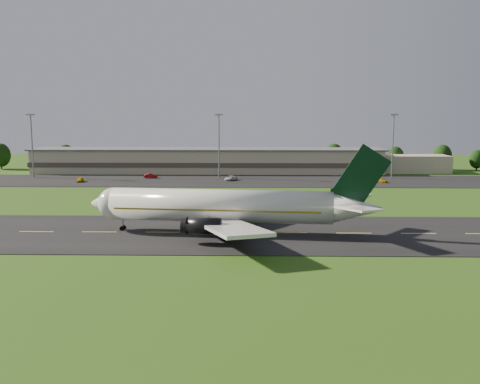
{
  "coord_description": "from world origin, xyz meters",
  "views": [
    {
      "loc": [
        15.34,
        -90.0,
        20.4
      ],
      "look_at": [
        13.24,
        8.0,
        6.0
      ],
      "focal_mm": 40.0,
      "sensor_mm": 36.0,
      "label": 1
    }
  ],
  "objects_px": {
    "terminal": "(226,161)",
    "service_vehicle_c": "(231,178)",
    "service_vehicle_b": "(151,176)",
    "service_vehicle_d": "(381,180)",
    "light_mast_east": "(393,138)",
    "airliner": "(226,207)",
    "light_mast_west": "(32,138)",
    "service_vehicle_a": "(80,180)",
    "light_mast_centre": "(219,138)"
  },
  "relations": [
    {
      "from": "service_vehicle_c",
      "to": "service_vehicle_d",
      "type": "bearing_deg",
      "value": 23.86
    },
    {
      "from": "service_vehicle_a",
      "to": "service_vehicle_d",
      "type": "bearing_deg",
      "value": -3.16
    },
    {
      "from": "light_mast_west",
      "to": "service_vehicle_c",
      "type": "relative_size",
      "value": 4.12
    },
    {
      "from": "service_vehicle_a",
      "to": "service_vehicle_b",
      "type": "distance_m",
      "value": 21.84
    },
    {
      "from": "service_vehicle_b",
      "to": "terminal",
      "type": "bearing_deg",
      "value": -56.61
    },
    {
      "from": "light_mast_east",
      "to": "light_mast_west",
      "type": "bearing_deg",
      "value": 180.0
    },
    {
      "from": "airliner",
      "to": "light_mast_centre",
      "type": "relative_size",
      "value": 2.52
    },
    {
      "from": "terminal",
      "to": "service_vehicle_c",
      "type": "distance_m",
      "value": 23.73
    },
    {
      "from": "light_mast_west",
      "to": "airliner",
      "type": "bearing_deg",
      "value": -50.52
    },
    {
      "from": "light_mast_east",
      "to": "service_vehicle_d",
      "type": "distance_m",
      "value": 17.51
    },
    {
      "from": "light_mast_east",
      "to": "service_vehicle_d",
      "type": "bearing_deg",
      "value": -118.27
    },
    {
      "from": "terminal",
      "to": "service_vehicle_d",
      "type": "xyz_separation_m",
      "value": [
        47.57,
        -27.39,
        -3.28
      ]
    },
    {
      "from": "terminal",
      "to": "light_mast_west",
      "type": "bearing_deg",
      "value": -165.24
    },
    {
      "from": "service_vehicle_b",
      "to": "service_vehicle_d",
      "type": "xyz_separation_m",
      "value": [
        70.66,
        -9.33,
        -0.09
      ]
    },
    {
      "from": "light_mast_east",
      "to": "service_vehicle_b",
      "type": "distance_m",
      "value": 77.63
    },
    {
      "from": "terminal",
      "to": "service_vehicle_d",
      "type": "relative_size",
      "value": 34.69
    },
    {
      "from": "service_vehicle_d",
      "to": "service_vehicle_b",
      "type": "bearing_deg",
      "value": 122.0
    },
    {
      "from": "light_mast_centre",
      "to": "service_vehicle_d",
      "type": "distance_m",
      "value": 51.66
    },
    {
      "from": "terminal",
      "to": "light_mast_east",
      "type": "distance_m",
      "value": 56.67
    },
    {
      "from": "airliner",
      "to": "service_vehicle_c",
      "type": "relative_size",
      "value": 10.39
    },
    {
      "from": "light_mast_centre",
      "to": "service_vehicle_a",
      "type": "distance_m",
      "value": 44.43
    },
    {
      "from": "airliner",
      "to": "light_mast_east",
      "type": "distance_m",
      "value": 94.25
    },
    {
      "from": "light_mast_west",
      "to": "service_vehicle_d",
      "type": "height_order",
      "value": "light_mast_west"
    },
    {
      "from": "service_vehicle_b",
      "to": "light_mast_centre",
      "type": "bearing_deg",
      "value": -89.7
    },
    {
      "from": "light_mast_west",
      "to": "service_vehicle_d",
      "type": "relative_size",
      "value": 4.87
    },
    {
      "from": "light_mast_east",
      "to": "service_vehicle_c",
      "type": "relative_size",
      "value": 4.12
    },
    {
      "from": "airliner",
      "to": "light_mast_west",
      "type": "distance_m",
      "value": 104.07
    },
    {
      "from": "light_mast_west",
      "to": "service_vehicle_b",
      "type": "bearing_deg",
      "value": -2.8
    },
    {
      "from": "terminal",
      "to": "service_vehicle_a",
      "type": "height_order",
      "value": "terminal"
    },
    {
      "from": "service_vehicle_d",
      "to": "terminal",
      "type": "bearing_deg",
      "value": 99.59
    },
    {
      "from": "light_mast_centre",
      "to": "service_vehicle_c",
      "type": "relative_size",
      "value": 4.12
    },
    {
      "from": "light_mast_west",
      "to": "light_mast_centre",
      "type": "relative_size",
      "value": 1.0
    },
    {
      "from": "airliner",
      "to": "terminal",
      "type": "distance_m",
      "value": 96.38
    },
    {
      "from": "service_vehicle_b",
      "to": "service_vehicle_d",
      "type": "relative_size",
      "value": 1.02
    },
    {
      "from": "service_vehicle_c",
      "to": "service_vehicle_a",
      "type": "bearing_deg",
      "value": -145.13
    },
    {
      "from": "light_mast_west",
      "to": "service_vehicle_a",
      "type": "bearing_deg",
      "value": -32.12
    },
    {
      "from": "light_mast_centre",
      "to": "service_vehicle_b",
      "type": "height_order",
      "value": "light_mast_centre"
    },
    {
      "from": "light_mast_west",
      "to": "service_vehicle_a",
      "type": "distance_m",
      "value": 25.31
    },
    {
      "from": "airliner",
      "to": "service_vehicle_d",
      "type": "distance_m",
      "value": 81.3
    },
    {
      "from": "terminal",
      "to": "light_mast_east",
      "type": "bearing_deg",
      "value": -16.8
    },
    {
      "from": "service_vehicle_a",
      "to": "service_vehicle_c",
      "type": "xyz_separation_m",
      "value": [
        45.11,
        4.67,
        0.02
      ]
    },
    {
      "from": "service_vehicle_a",
      "to": "service_vehicle_b",
      "type": "bearing_deg",
      "value": 23.62
    },
    {
      "from": "terminal",
      "to": "service_vehicle_c",
      "type": "relative_size",
      "value": 29.39
    },
    {
      "from": "airliner",
      "to": "service_vehicle_b",
      "type": "height_order",
      "value": "airliner"
    },
    {
      "from": "service_vehicle_c",
      "to": "service_vehicle_b",
      "type": "bearing_deg",
      "value": -162.72
    },
    {
      "from": "light_mast_centre",
      "to": "service_vehicle_c",
      "type": "bearing_deg",
      "value": -60.91
    },
    {
      "from": "service_vehicle_b",
      "to": "light_mast_east",
      "type": "bearing_deg",
      "value": -93.24
    },
    {
      "from": "light_mast_east",
      "to": "service_vehicle_c",
      "type": "height_order",
      "value": "light_mast_east"
    },
    {
      "from": "airliner",
      "to": "light_mast_west",
      "type": "bearing_deg",
      "value": 135.23
    },
    {
      "from": "service_vehicle_b",
      "to": "airliner",
      "type": "bearing_deg",
      "value": -165.17
    }
  ]
}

